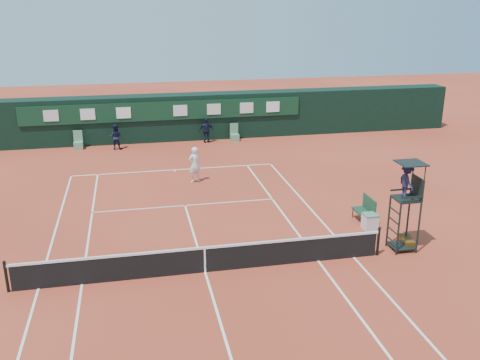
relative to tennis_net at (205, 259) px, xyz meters
name	(u,v)px	position (x,y,z in m)	size (l,w,h in m)	color
ground	(205,272)	(0.00, 0.00, -0.51)	(90.00, 90.00, 0.00)	#B6432B
court_lines	(205,272)	(0.00, 0.00, -0.50)	(11.05, 23.85, 0.01)	white
tennis_net	(205,259)	(0.00, 0.00, 0.00)	(12.90, 0.10, 1.10)	black
back_wall	(164,117)	(0.00, 18.74, 1.00)	(40.00, 1.65, 3.00)	black
linesman_chair_left	(78,144)	(-5.50, 17.48, -0.19)	(0.55, 0.50, 1.15)	#5E8F6D
linesman_chair_right	(235,136)	(4.50, 17.48, -0.19)	(0.55, 0.50, 1.15)	#5D8E69
umpire_chair	(407,188)	(7.48, 0.27, 1.95)	(0.96, 0.95, 3.42)	black
player_bench	(366,209)	(7.27, 2.99, 0.09)	(0.56, 1.20, 1.10)	#173B28
tennis_bag	(407,242)	(7.86, 0.51, -0.35)	(0.38, 0.87, 0.33)	black
cooler	(370,221)	(7.16, 2.30, -0.18)	(0.57, 0.57, 0.65)	silver
tennis_ball	(217,185)	(1.87, 8.76, -0.47)	(0.07, 0.07, 0.07)	#B5CA2F
player	(195,165)	(0.86, 9.64, 0.42)	(0.68, 0.45, 1.86)	white
ball_kid_left	(116,137)	(-3.17, 16.94, 0.28)	(0.77, 0.60, 1.59)	black
ball_kid_right	(207,130)	(2.62, 17.40, 0.30)	(0.95, 0.39, 1.62)	black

